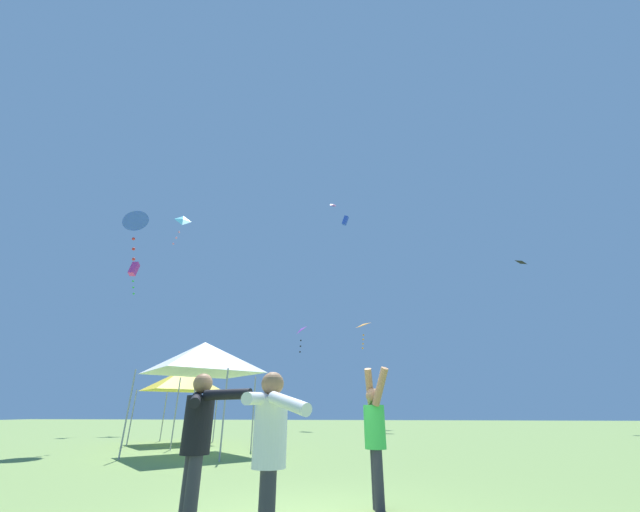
{
  "coord_description": "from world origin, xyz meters",
  "views": [
    {
      "loc": [
        0.67,
        -5.53,
        1.36
      ],
      "look_at": [
        -2.23,
        19.03,
        11.92
      ],
      "focal_mm": 20.42,
      "sensor_mm": 36.0,
      "label": 1
    }
  ],
  "objects_px": {
    "kite_cyan_diamond": "(183,221)",
    "kite_black_diamond": "(521,262)",
    "canopy_tent_yellow": "(181,380)",
    "kite_orange_diamond": "(363,326)",
    "person_companion_black": "(198,435)",
    "kite_pink_delta": "(333,205)",
    "kite_magenta_box": "(134,270)",
    "kite_blue_delta": "(135,221)",
    "kite_purple_delta": "(301,330)",
    "person_flyer_green": "(375,432)",
    "kite_blue_box": "(345,220)",
    "person_watcher_white": "(270,445)",
    "canopy_tent_white": "(203,358)"
  },
  "relations": [
    {
      "from": "kite_cyan_diamond",
      "to": "kite_orange_diamond",
      "type": "distance_m",
      "value": 19.96
    },
    {
      "from": "kite_blue_box",
      "to": "kite_blue_delta",
      "type": "bearing_deg",
      "value": -118.27
    },
    {
      "from": "person_watcher_white",
      "to": "canopy_tent_white",
      "type": "height_order",
      "value": "canopy_tent_white"
    },
    {
      "from": "kite_orange_diamond",
      "to": "kite_pink_delta",
      "type": "height_order",
      "value": "kite_pink_delta"
    },
    {
      "from": "kite_magenta_box",
      "to": "canopy_tent_white",
      "type": "bearing_deg",
      "value": -44.68
    },
    {
      "from": "person_watcher_white",
      "to": "canopy_tent_yellow",
      "type": "height_order",
      "value": "canopy_tent_yellow"
    },
    {
      "from": "person_companion_black",
      "to": "kite_cyan_diamond",
      "type": "relative_size",
      "value": 0.54
    },
    {
      "from": "kite_magenta_box",
      "to": "kite_purple_delta",
      "type": "height_order",
      "value": "kite_magenta_box"
    },
    {
      "from": "kite_blue_delta",
      "to": "canopy_tent_yellow",
      "type": "bearing_deg",
      "value": 26.06
    },
    {
      "from": "canopy_tent_white",
      "to": "kite_black_diamond",
      "type": "xyz_separation_m",
      "value": [
        20.31,
        18.85,
        10.49
      ]
    },
    {
      "from": "kite_cyan_diamond",
      "to": "kite_black_diamond",
      "type": "bearing_deg",
      "value": 5.81
    },
    {
      "from": "kite_purple_delta",
      "to": "kite_pink_delta",
      "type": "distance_m",
      "value": 12.83
    },
    {
      "from": "kite_blue_box",
      "to": "person_flyer_green",
      "type": "bearing_deg",
      "value": -87.04
    },
    {
      "from": "kite_orange_diamond",
      "to": "kite_pink_delta",
      "type": "relative_size",
      "value": 3.42
    },
    {
      "from": "person_watcher_white",
      "to": "canopy_tent_white",
      "type": "bearing_deg",
      "value": 118.2
    },
    {
      "from": "kite_magenta_box",
      "to": "kite_purple_delta",
      "type": "xyz_separation_m",
      "value": [
        12.48,
        6.31,
        -3.82
      ]
    },
    {
      "from": "canopy_tent_white",
      "to": "kite_black_diamond",
      "type": "height_order",
      "value": "kite_black_diamond"
    },
    {
      "from": "canopy_tent_white",
      "to": "kite_blue_delta",
      "type": "bearing_deg",
      "value": 155.69
    },
    {
      "from": "kite_blue_delta",
      "to": "kite_pink_delta",
      "type": "bearing_deg",
      "value": 58.46
    },
    {
      "from": "kite_blue_delta",
      "to": "kite_orange_diamond",
      "type": "bearing_deg",
      "value": 57.28
    },
    {
      "from": "person_watcher_white",
      "to": "kite_pink_delta",
      "type": "distance_m",
      "value": 33.47
    },
    {
      "from": "canopy_tent_yellow",
      "to": "kite_purple_delta",
      "type": "bearing_deg",
      "value": 76.23
    },
    {
      "from": "person_flyer_green",
      "to": "kite_blue_box",
      "type": "bearing_deg",
      "value": 92.96
    },
    {
      "from": "kite_purple_delta",
      "to": "person_flyer_green",
      "type": "bearing_deg",
      "value": -77.59
    },
    {
      "from": "kite_blue_box",
      "to": "canopy_tent_yellow",
      "type": "bearing_deg",
      "value": -112.29
    },
    {
      "from": "person_watcher_white",
      "to": "kite_black_diamond",
      "type": "xyz_separation_m",
      "value": [
        15.4,
        28.01,
        12.63
      ]
    },
    {
      "from": "person_flyer_green",
      "to": "kite_orange_diamond",
      "type": "bearing_deg",
      "value": 90.13
    },
    {
      "from": "canopy_tent_white",
      "to": "kite_blue_delta",
      "type": "height_order",
      "value": "kite_blue_delta"
    },
    {
      "from": "canopy_tent_white",
      "to": "kite_orange_diamond",
      "type": "xyz_separation_m",
      "value": [
        5.96,
        21.25,
        5.58
      ]
    },
    {
      "from": "canopy_tent_yellow",
      "to": "kite_black_diamond",
      "type": "distance_m",
      "value": 29.5
    },
    {
      "from": "canopy_tent_yellow",
      "to": "kite_orange_diamond",
      "type": "xyz_separation_m",
      "value": [
        8.81,
        17.03,
        6.04
      ]
    },
    {
      "from": "person_flyer_green",
      "to": "kite_cyan_diamond",
      "type": "xyz_separation_m",
      "value": [
        -16.79,
        22.42,
        17.06
      ]
    },
    {
      "from": "kite_blue_box",
      "to": "kite_black_diamond",
      "type": "bearing_deg",
      "value": -12.02
    },
    {
      "from": "canopy_tent_white",
      "to": "kite_blue_box",
      "type": "distance_m",
      "value": 28.67
    },
    {
      "from": "kite_magenta_box",
      "to": "kite_blue_delta",
      "type": "distance_m",
      "value": 10.92
    },
    {
      "from": "person_flyer_green",
      "to": "canopy_tent_yellow",
      "type": "bearing_deg",
      "value": 128.99
    },
    {
      "from": "person_flyer_green",
      "to": "kite_blue_box",
      "type": "relative_size",
      "value": 1.86
    },
    {
      "from": "canopy_tent_yellow",
      "to": "kite_pink_delta",
      "type": "height_order",
      "value": "kite_pink_delta"
    },
    {
      "from": "person_companion_black",
      "to": "canopy_tent_yellow",
      "type": "xyz_separation_m",
      "value": [
        -6.63,
        12.58,
        1.63
      ]
    },
    {
      "from": "person_companion_black",
      "to": "kite_purple_delta",
      "type": "height_order",
      "value": "kite_purple_delta"
    },
    {
      "from": "person_companion_black",
      "to": "kite_pink_delta",
      "type": "bearing_deg",
      "value": 90.58
    },
    {
      "from": "person_companion_black",
      "to": "kite_blue_delta",
      "type": "distance_m",
      "value": 17.62
    },
    {
      "from": "kite_orange_diamond",
      "to": "kite_blue_box",
      "type": "distance_m",
      "value": 12.09
    },
    {
      "from": "kite_pink_delta",
      "to": "kite_blue_box",
      "type": "bearing_deg",
      "value": 76.02
    },
    {
      "from": "person_flyer_green",
      "to": "kite_cyan_diamond",
      "type": "relative_size",
      "value": 0.61
    },
    {
      "from": "kite_pink_delta",
      "to": "person_flyer_green",
      "type": "bearing_deg",
      "value": -84.25
    },
    {
      "from": "kite_black_diamond",
      "to": "kite_cyan_diamond",
      "type": "bearing_deg",
      "value": -174.19
    },
    {
      "from": "kite_blue_delta",
      "to": "kite_purple_delta",
      "type": "xyz_separation_m",
      "value": [
        6.52,
        15.41,
        -2.87
      ]
    },
    {
      "from": "person_watcher_white",
      "to": "kite_purple_delta",
      "type": "height_order",
      "value": "kite_purple_delta"
    },
    {
      "from": "person_watcher_white",
      "to": "kite_purple_delta",
      "type": "xyz_separation_m",
      "value": [
        -4.35,
        27.27,
        6.82
      ]
    }
  ]
}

